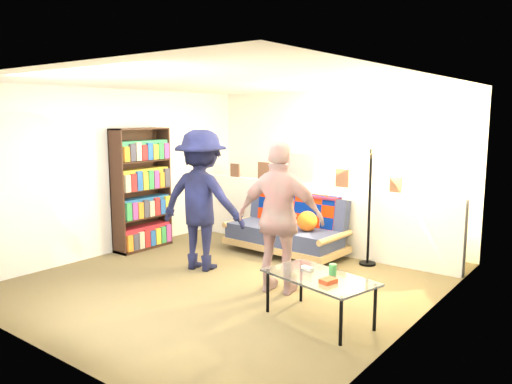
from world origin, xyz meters
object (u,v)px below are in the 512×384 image
floor_lamp (372,179)px  person_right (280,218)px  bookshelf (142,193)px  person_left (202,200)px  futon_sofa (288,229)px  coffee_table (320,279)px

floor_lamp → person_right: size_ratio=0.96×
bookshelf → person_right: bearing=-6.4°
bookshelf → person_left: bearing=-7.5°
futon_sofa → bookshelf: (-1.93, -1.11, 0.50)m
coffee_table → person_left: person_left is taller
futon_sofa → floor_lamp: (1.19, 0.21, 0.82)m
bookshelf → floor_lamp: bookshelf is taller
futon_sofa → person_right: size_ratio=1.05×
futon_sofa → coffee_table: size_ratio=1.52×
floor_lamp → person_right: (-0.36, -1.63, -0.31)m
futon_sofa → person_right: 1.73m
coffee_table → floor_lamp: (-0.43, 2.08, 0.75)m
futon_sofa → person_right: bearing=-59.5°
coffee_table → person_right: size_ratio=0.69×
floor_lamp → person_right: person_right is taller
floor_lamp → person_left: bearing=-138.3°
coffee_table → person_left: bearing=164.9°
coffee_table → floor_lamp: floor_lamp is taller
futon_sofa → coffee_table: 2.48m
bookshelf → coffee_table: (3.55, -0.76, -0.43)m
person_right → coffee_table: bearing=136.2°
coffee_table → floor_lamp: 2.25m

